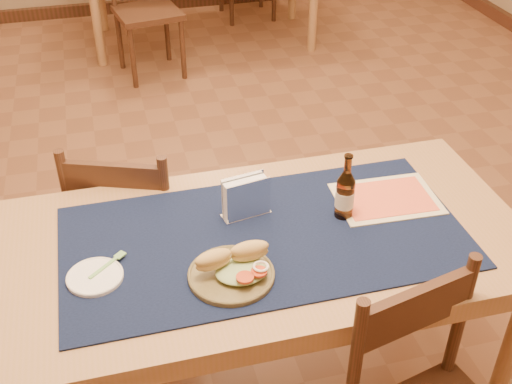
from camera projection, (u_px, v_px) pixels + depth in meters
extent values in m
cube|color=brown|center=(218.00, 259.00, 2.99)|extent=(6.00, 7.00, 0.02)
cylinder|color=#A3744C|center=(507.00, 359.00, 2.04)|extent=(0.06, 0.06, 0.71)
cylinder|color=#A3744C|center=(43.00, 302.00, 2.25)|extent=(0.06, 0.06, 0.71)
cylinder|color=#A3744C|center=(417.00, 237.00, 2.55)|extent=(0.06, 0.06, 0.71)
cube|color=#A3744C|center=(264.00, 243.00, 1.93)|extent=(1.60, 0.80, 0.04)
cube|color=#0F1839|center=(264.00, 237.00, 1.92)|extent=(1.20, 0.60, 0.01)
cube|color=#432418|center=(138.00, 5.00, 5.71)|extent=(6.00, 0.06, 0.10)
cylinder|color=#A3744C|center=(96.00, 18.00, 4.58)|extent=(0.07, 0.07, 0.71)
cylinder|color=#A3744C|center=(313.00, 5.00, 4.80)|extent=(0.07, 0.07, 0.71)
cylinder|color=#432418|center=(194.00, 244.00, 2.73)|extent=(0.03, 0.03, 0.43)
cylinder|color=#432418|center=(115.00, 238.00, 2.76)|extent=(0.03, 0.03, 0.43)
cylinder|color=#432418|center=(177.00, 302.00, 2.45)|extent=(0.03, 0.03, 0.43)
cylinder|color=#432418|center=(89.00, 294.00, 2.48)|extent=(0.03, 0.03, 0.43)
cube|color=#432418|center=(138.00, 226.00, 2.48)|extent=(0.52, 0.52, 0.04)
cube|color=#432418|center=(114.00, 181.00, 2.14)|extent=(0.33, 0.15, 0.13)
cylinder|color=#432418|center=(167.00, 212.00, 2.19)|extent=(0.03, 0.03, 0.44)
cylinder|color=#432418|center=(70.00, 205.00, 2.22)|extent=(0.03, 0.03, 0.44)
cube|color=#432418|center=(416.00, 309.00, 1.64)|extent=(0.35, 0.11, 0.14)
cylinder|color=#432418|center=(355.00, 365.00, 1.64)|extent=(0.04, 0.04, 0.45)
cylinder|color=#432418|center=(460.00, 318.00, 1.77)|extent=(0.04, 0.04, 0.45)
cylinder|color=#432418|center=(133.00, 57.00, 4.34)|extent=(0.04, 0.04, 0.45)
cylinder|color=#432418|center=(183.00, 49.00, 4.46)|extent=(0.04, 0.04, 0.45)
cylinder|color=#432418|center=(119.00, 39.00, 4.60)|extent=(0.04, 0.04, 0.45)
cylinder|color=#432418|center=(167.00, 31.00, 4.73)|extent=(0.04, 0.04, 0.45)
cube|color=#432418|center=(148.00, 13.00, 4.40)|extent=(0.48, 0.48, 0.04)
cylinder|color=brown|center=(231.00, 275.00, 1.77)|extent=(0.24, 0.24, 0.01)
torus|color=brown|center=(231.00, 274.00, 1.77)|extent=(0.24, 0.24, 0.01)
ellipsoid|color=#ABC285|center=(242.00, 271.00, 1.75)|extent=(0.15, 0.12, 0.03)
ellipsoid|color=tan|center=(213.00, 260.00, 1.74)|extent=(0.11, 0.07, 0.06)
ellipsoid|color=tan|center=(250.00, 251.00, 1.77)|extent=(0.11, 0.05, 0.06)
cylinder|color=#C33C1A|center=(245.00, 277.00, 1.71)|extent=(0.05, 0.05, 0.01)
cylinder|color=#C33C1A|center=(259.00, 272.00, 1.73)|extent=(0.04, 0.04, 0.01)
torus|color=white|center=(261.00, 266.00, 1.73)|extent=(0.05, 0.05, 0.01)
cylinder|color=white|center=(95.00, 277.00, 1.77)|extent=(0.16, 0.16, 0.01)
torus|color=white|center=(95.00, 276.00, 1.76)|extent=(0.16, 0.16, 0.01)
cube|color=#7DC46B|center=(103.00, 268.00, 1.78)|extent=(0.08, 0.07, 0.00)
cube|color=#7DC46B|center=(120.00, 255.00, 1.83)|extent=(0.04, 0.04, 0.00)
cylinder|color=#4A270D|center=(345.00, 198.00, 1.97)|extent=(0.06, 0.06, 0.13)
cone|color=#4A270D|center=(347.00, 177.00, 1.92)|extent=(0.06, 0.06, 0.03)
cylinder|color=#4A270D|center=(348.00, 165.00, 1.90)|extent=(0.02, 0.02, 0.05)
cylinder|color=#4A270D|center=(349.00, 156.00, 1.88)|extent=(0.03, 0.03, 0.01)
cylinder|color=#FBEDC9|center=(345.00, 198.00, 1.97)|extent=(0.06, 0.06, 0.06)
cube|color=white|center=(246.00, 214.00, 2.01)|extent=(0.16, 0.08, 0.00)
cube|color=white|center=(249.00, 200.00, 1.95)|extent=(0.14, 0.03, 0.13)
cube|color=white|center=(243.00, 192.00, 1.99)|extent=(0.14, 0.03, 0.13)
cube|color=white|center=(246.00, 198.00, 1.97)|extent=(0.14, 0.06, 0.12)
cube|color=#4593DF|center=(248.00, 198.00, 1.95)|extent=(0.10, 0.02, 0.04)
cube|color=beige|center=(386.00, 199.00, 2.07)|extent=(0.33, 0.25, 0.00)
cube|color=#F1603E|center=(386.00, 198.00, 2.07)|extent=(0.29, 0.21, 0.00)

